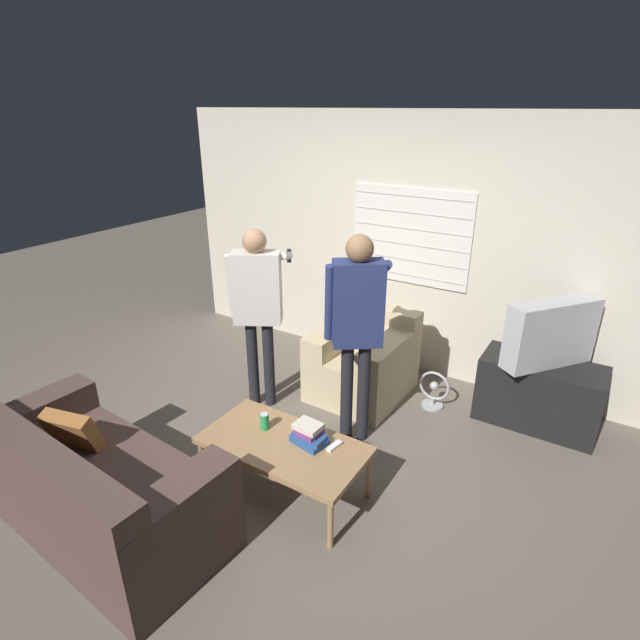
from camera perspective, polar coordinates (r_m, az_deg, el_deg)
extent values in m
plane|color=#665B51|center=(4.06, -3.95, -16.09)|extent=(16.00, 16.00, 0.00)
cube|color=beige|center=(5.09, 9.23, 8.23)|extent=(5.20, 0.06, 2.55)
cube|color=silver|center=(4.98, 10.27, 9.35)|extent=(1.20, 0.02, 0.93)
cube|color=#A4A099|center=(5.07, 9.90, 5.08)|extent=(1.18, 0.00, 0.01)
cube|color=#A4A099|center=(5.03, 10.03, 6.76)|extent=(1.18, 0.00, 0.01)
cube|color=#A4A099|center=(4.99, 10.15, 8.46)|extent=(1.18, 0.00, 0.01)
cube|color=#A4A099|center=(4.95, 10.28, 10.19)|extent=(1.18, 0.00, 0.01)
cube|color=#A4A099|center=(4.92, 10.41, 11.94)|extent=(1.18, 0.00, 0.01)
cube|color=#A4A099|center=(4.89, 10.54, 13.72)|extent=(1.18, 0.00, 0.01)
cube|color=#4C3833|center=(3.73, -23.42, -17.95)|extent=(1.78, 0.93, 0.47)
cube|color=#4C3833|center=(3.39, -29.07, -14.93)|extent=(1.74, 0.31, 0.35)
cube|color=#4C3833|center=(4.11, -29.80, -9.30)|extent=(0.29, 0.83, 0.21)
cube|color=#4C3833|center=(3.01, -16.45, -19.63)|extent=(0.29, 0.83, 0.21)
cube|color=#935B2D|center=(3.77, -26.21, -11.61)|extent=(0.40, 0.30, 0.37)
cube|color=#C6B289|center=(4.81, 4.79, -5.99)|extent=(0.82, 0.92, 0.45)
cube|color=#C6B289|center=(4.92, 6.94, -0.28)|extent=(0.80, 0.23, 0.34)
cube|color=#C6B289|center=(4.55, 7.98, -3.34)|extent=(0.27, 0.91, 0.20)
cube|color=#C6B289|center=(4.79, 2.02, -1.70)|extent=(0.27, 0.91, 0.20)
cube|color=#9E754C|center=(3.60, -4.19, -14.07)|extent=(1.16, 0.61, 0.04)
cylinder|color=#9E754C|center=(4.16, -8.11, -11.95)|extent=(0.04, 0.04, 0.38)
cylinder|color=#9E754C|center=(3.69, 5.61, -17.21)|extent=(0.04, 0.04, 0.38)
cylinder|color=#9E754C|center=(3.86, -13.27, -15.62)|extent=(0.04, 0.04, 0.38)
cylinder|color=#9E754C|center=(3.35, 1.19, -22.29)|extent=(0.04, 0.04, 0.38)
cube|color=black|center=(4.73, 23.71, -7.70)|extent=(0.98, 0.47, 0.59)
cube|color=#B2B2B7|center=(4.48, 24.88, -1.40)|extent=(0.64, 0.76, 0.56)
cube|color=#3D4738|center=(4.55, 24.00, -0.89)|extent=(0.42, 0.55, 0.46)
cylinder|color=black|center=(4.59, -7.68, -4.94)|extent=(0.10, 0.10, 0.84)
cylinder|color=black|center=(4.57, -5.86, -4.99)|extent=(0.10, 0.10, 0.84)
cube|color=beige|center=(4.28, -7.23, 3.67)|extent=(0.46, 0.38, 0.63)
sphere|color=#A87A56|center=(4.16, -7.51, 8.91)|extent=(0.20, 0.20, 0.20)
cylinder|color=beige|center=(4.37, -10.07, 3.74)|extent=(0.14, 0.17, 0.60)
cylinder|color=beige|center=(4.46, -3.91, 7.34)|extent=(0.36, 0.55, 0.23)
cube|color=black|center=(4.76, -3.55, 7.35)|extent=(0.06, 0.07, 0.13)
cylinder|color=black|center=(4.08, 3.07, -8.31)|extent=(0.10, 0.10, 0.88)
cylinder|color=black|center=(4.09, 4.97, -8.22)|extent=(0.10, 0.10, 0.88)
cube|color=navy|center=(3.74, 4.35, 1.87)|extent=(0.42, 0.38, 0.66)
sphere|color=#846042|center=(3.60, 4.56, 8.15)|extent=(0.21, 0.21, 0.21)
cylinder|color=navy|center=(3.76, 1.07, 1.91)|extent=(0.15, 0.17, 0.63)
cylinder|color=navy|center=(3.97, 6.87, 5.29)|extent=(0.40, 0.51, 0.38)
cube|color=white|center=(4.28, 6.11, 4.41)|extent=(0.08, 0.09, 0.12)
cube|color=#284C89|center=(3.56, -1.21, -13.60)|extent=(0.26, 0.21, 0.04)
cube|color=#284C89|center=(3.53, -1.27, -13.18)|extent=(0.23, 0.15, 0.03)
cube|color=#75387F|center=(3.52, -1.26, -12.58)|extent=(0.18, 0.17, 0.04)
cube|color=beige|center=(3.50, -1.36, -12.04)|extent=(0.19, 0.15, 0.04)
cylinder|color=#238E47|center=(3.70, -6.36, -11.46)|extent=(0.07, 0.07, 0.12)
cylinder|color=silver|center=(3.66, -6.40, -10.65)|extent=(0.06, 0.06, 0.00)
cube|color=white|center=(3.53, 1.68, -14.21)|extent=(0.06, 0.13, 0.02)
cylinder|color=#A8A8AD|center=(4.82, 12.70, -9.46)|extent=(0.20, 0.20, 0.02)
cylinder|color=#A8A8AD|center=(4.80, 12.74, -9.03)|extent=(0.03, 0.03, 0.07)
torus|color=#A8A8AD|center=(4.72, 12.92, -7.34)|extent=(0.29, 0.02, 0.29)
sphere|color=#A8A8AD|center=(4.72, 12.92, -7.34)|extent=(0.08, 0.08, 0.08)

